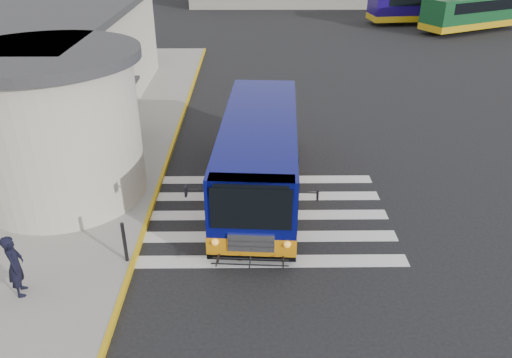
{
  "coord_description": "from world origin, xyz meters",
  "views": [
    {
      "loc": [
        -0.81,
        -14.27,
        8.46
      ],
      "look_at": [
        -0.67,
        -0.5,
        1.15
      ],
      "focal_mm": 35.0,
      "sensor_mm": 36.0,
      "label": 1
    }
  ],
  "objects_px": {
    "bollard": "(125,242)",
    "far_bus_a": "(423,5)",
    "pedestrian_b": "(116,185)",
    "pedestrian_a": "(15,265)",
    "far_bus_b": "(474,12)",
    "transit_bus": "(259,158)"
  },
  "relations": [
    {
      "from": "pedestrian_a",
      "to": "pedestrian_b",
      "type": "relative_size",
      "value": 1.09
    },
    {
      "from": "bollard",
      "to": "far_bus_b",
      "type": "height_order",
      "value": "far_bus_b"
    },
    {
      "from": "pedestrian_b",
      "to": "pedestrian_a",
      "type": "bearing_deg",
      "value": -34.56
    },
    {
      "from": "transit_bus",
      "to": "pedestrian_b",
      "type": "bearing_deg",
      "value": -161.22
    },
    {
      "from": "transit_bus",
      "to": "pedestrian_a",
      "type": "relative_size",
      "value": 5.65
    },
    {
      "from": "pedestrian_a",
      "to": "bollard",
      "type": "bearing_deg",
      "value": -77.93
    },
    {
      "from": "pedestrian_b",
      "to": "bollard",
      "type": "height_order",
      "value": "pedestrian_b"
    },
    {
      "from": "bollard",
      "to": "far_bus_a",
      "type": "height_order",
      "value": "far_bus_a"
    },
    {
      "from": "pedestrian_a",
      "to": "far_bus_b",
      "type": "distance_m",
      "value": 39.88
    },
    {
      "from": "pedestrian_b",
      "to": "far_bus_a",
      "type": "bearing_deg",
      "value": 132.5
    },
    {
      "from": "transit_bus",
      "to": "pedestrian_a",
      "type": "distance_m",
      "value": 8.05
    },
    {
      "from": "pedestrian_a",
      "to": "far_bus_b",
      "type": "bearing_deg",
      "value": -53.2
    },
    {
      "from": "far_bus_a",
      "to": "far_bus_b",
      "type": "distance_m",
      "value": 4.5
    },
    {
      "from": "pedestrian_b",
      "to": "far_bus_b",
      "type": "xyz_separation_m",
      "value": [
        22.33,
        27.87,
        0.63
      ]
    },
    {
      "from": "pedestrian_b",
      "to": "far_bus_a",
      "type": "distance_m",
      "value": 36.55
    },
    {
      "from": "bollard",
      "to": "far_bus_a",
      "type": "relative_size",
      "value": 0.13
    },
    {
      "from": "pedestrian_a",
      "to": "far_bus_a",
      "type": "height_order",
      "value": "far_bus_a"
    },
    {
      "from": "pedestrian_b",
      "to": "bollard",
      "type": "relative_size",
      "value": 1.27
    },
    {
      "from": "pedestrian_a",
      "to": "bollard",
      "type": "distance_m",
      "value": 2.66
    },
    {
      "from": "bollard",
      "to": "far_bus_a",
      "type": "distance_m",
      "value": 38.6
    },
    {
      "from": "bollard",
      "to": "far_bus_b",
      "type": "bearing_deg",
      "value": 55.15
    },
    {
      "from": "far_bus_b",
      "to": "pedestrian_b",
      "type": "bearing_deg",
      "value": 114.76
    }
  ]
}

